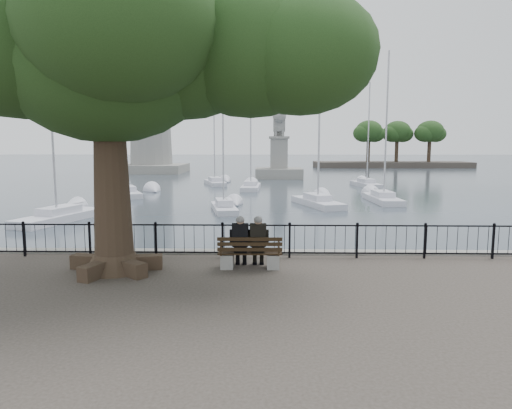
{
  "coord_description": "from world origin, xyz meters",
  "views": [
    {
      "loc": [
        0.29,
        -10.83,
        3.34
      ],
      "look_at": [
        0.0,
        2.5,
        1.6
      ],
      "focal_mm": 32.0,
      "sensor_mm": 36.0,
      "label": 1
    }
  ],
  "objects_px": {
    "person_right": "(258,244)",
    "bench": "(250,257)",
    "lion_monument": "(279,161)",
    "person_left": "(241,244)",
    "lighthouse": "(150,86)",
    "tree": "(141,41)"
  },
  "relations": [
    {
      "from": "lion_monument",
      "to": "bench",
      "type": "bearing_deg",
      "value": -92.52
    },
    {
      "from": "tree",
      "to": "lighthouse",
      "type": "relative_size",
      "value": 0.35
    },
    {
      "from": "tree",
      "to": "lighthouse",
      "type": "distance_m",
      "value": 63.06
    },
    {
      "from": "person_right",
      "to": "lighthouse",
      "type": "relative_size",
      "value": 0.05
    },
    {
      "from": "bench",
      "to": "person_left",
      "type": "bearing_deg",
      "value": 159.43
    },
    {
      "from": "person_right",
      "to": "lion_monument",
      "type": "height_order",
      "value": "lion_monument"
    },
    {
      "from": "bench",
      "to": "person_left",
      "type": "xyz_separation_m",
      "value": [
        -0.26,
        0.1,
        0.35
      ]
    },
    {
      "from": "person_right",
      "to": "person_left",
      "type": "bearing_deg",
      "value": -179.57
    },
    {
      "from": "lion_monument",
      "to": "person_right",
      "type": "bearing_deg",
      "value": -92.26
    },
    {
      "from": "bench",
      "to": "lighthouse",
      "type": "distance_m",
      "value": 64.46
    },
    {
      "from": "person_left",
      "to": "lion_monument",
      "type": "distance_m",
      "value": 48.62
    },
    {
      "from": "tree",
      "to": "lighthouse",
      "type": "bearing_deg",
      "value": 103.93
    },
    {
      "from": "bench",
      "to": "person_right",
      "type": "bearing_deg",
      "value": 24.76
    },
    {
      "from": "tree",
      "to": "bench",
      "type": "bearing_deg",
      "value": 3.05
    },
    {
      "from": "lion_monument",
      "to": "person_left",
      "type": "bearing_deg",
      "value": -92.83
    },
    {
      "from": "person_right",
      "to": "lighthouse",
      "type": "height_order",
      "value": "lighthouse"
    },
    {
      "from": "person_right",
      "to": "bench",
      "type": "bearing_deg",
      "value": -155.24
    },
    {
      "from": "bench",
      "to": "person_left",
      "type": "height_order",
      "value": "person_left"
    },
    {
      "from": "tree",
      "to": "lion_monument",
      "type": "relative_size",
      "value": 1.23
    },
    {
      "from": "person_left",
      "to": "lighthouse",
      "type": "distance_m",
      "value": 64.23
    },
    {
      "from": "person_left",
      "to": "person_right",
      "type": "xyz_separation_m",
      "value": [
        0.48,
        0.0,
        0.0
      ]
    },
    {
      "from": "person_left",
      "to": "lion_monument",
      "type": "xyz_separation_m",
      "value": [
        2.4,
        48.56,
        0.6
      ]
    }
  ]
}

